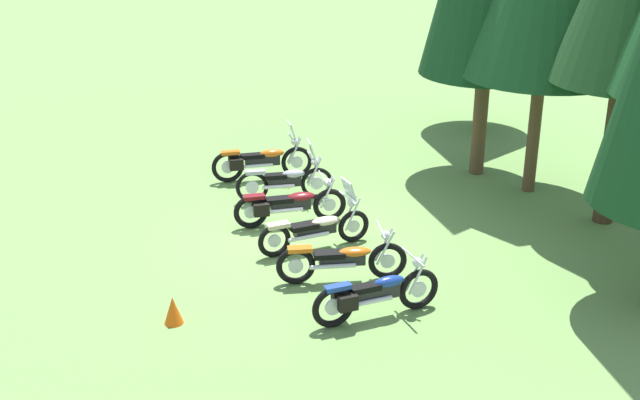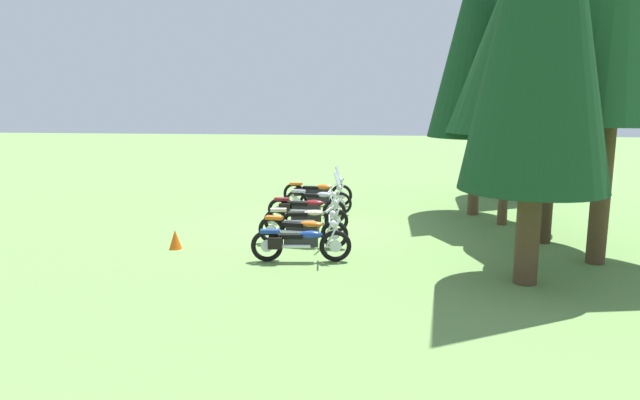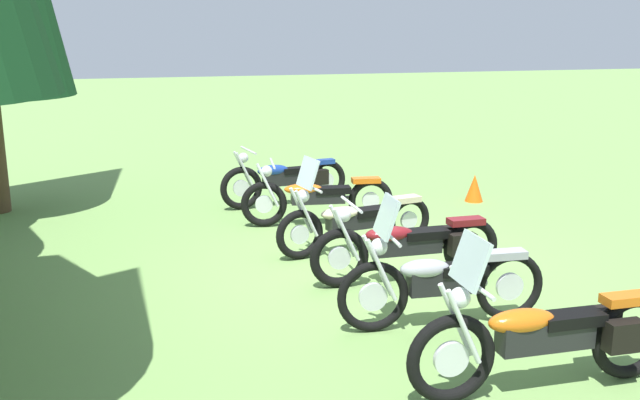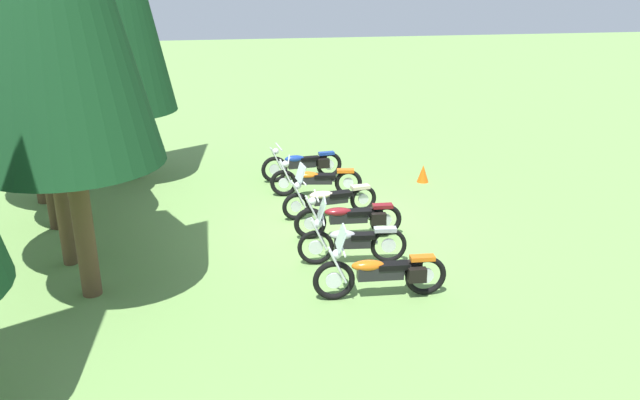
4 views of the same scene
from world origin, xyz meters
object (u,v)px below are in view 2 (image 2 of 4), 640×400
motorcycle_1 (319,199)px  motorcycle_5 (299,242)px  pine_tree_1 (482,25)px  traffic_cone (175,239)px  pine_tree_3 (557,31)px  motorcycle_3 (307,217)px  pine_tree_2 (512,44)px  motorcycle_0 (317,192)px  motorcycle_4 (303,229)px  pine_tree_0 (515,45)px  motorcycle_2 (305,208)px

motorcycle_1 → motorcycle_5: size_ratio=0.95×
motorcycle_5 → pine_tree_1: bearing=44.8°
traffic_cone → pine_tree_3: bearing=100.3°
motorcycle_3 → pine_tree_3: size_ratio=0.31×
motorcycle_3 → pine_tree_2: size_ratio=0.31×
motorcycle_3 → traffic_cone: bearing=-153.6°
motorcycle_0 → pine_tree_2: (2.40, 5.79, 4.69)m
motorcycle_4 → pine_tree_3: bearing=19.0°
motorcycle_5 → pine_tree_1: (-5.86, 4.75, 5.40)m
pine_tree_3 → motorcycle_1: bearing=-115.8°
motorcycle_0 → pine_tree_2: 7.83m
motorcycle_5 → pine_tree_0: size_ratio=0.25×
motorcycle_4 → pine_tree_0: bearing=59.1°
traffic_cone → motorcycle_5: bearing=76.7°
motorcycle_2 → motorcycle_5: bearing=-81.4°
motorcycle_3 → motorcycle_5: motorcycle_3 is taller
pine_tree_2 → pine_tree_3: pine_tree_2 is taller
motorcycle_3 → motorcycle_4: size_ratio=0.99×
pine_tree_1 → motorcycle_2: bearing=-71.3°
pine_tree_1 → traffic_cone: pine_tree_1 is taller
motorcycle_5 → motorcycle_0: bearing=87.2°
motorcycle_1 → motorcycle_4: motorcycle_1 is taller
pine_tree_3 → motorcycle_0: bearing=-124.6°
motorcycle_4 → pine_tree_2: 7.88m
motorcycle_5 → pine_tree_0: (-9.18, 6.46, 5.08)m
motorcycle_1 → motorcycle_5: bearing=-82.2°
motorcycle_1 → motorcycle_3: motorcycle_1 is taller
motorcycle_4 → pine_tree_2: pine_tree_2 is taller
motorcycle_2 → pine_tree_0: 9.95m
motorcycle_3 → motorcycle_5: 2.82m
motorcycle_0 → motorcycle_3: size_ratio=1.04×
motorcycle_1 → pine_tree_2: 7.32m
motorcycle_0 → pine_tree_2: pine_tree_2 is taller
motorcycle_1 → pine_tree_0: bearing=35.8°
motorcycle_4 → motorcycle_5: (1.38, 0.11, 0.01)m
motorcycle_2 → pine_tree_1: 7.69m
motorcycle_3 → pine_tree_1: bearing=23.8°
motorcycle_1 → motorcycle_3: (2.60, -0.04, -0.03)m
motorcycle_1 → motorcycle_0: bearing=106.0°
motorcycle_3 → pine_tree_3: 7.88m
motorcycle_4 → pine_tree_2: bearing=38.5°
pine_tree_2 → pine_tree_3: bearing=17.0°
motorcycle_3 → pine_tree_2: 7.50m
motorcycle_3 → pine_tree_2: pine_tree_2 is taller
pine_tree_1 → pine_tree_2: (1.40, 0.63, -0.68)m
motorcycle_4 → pine_tree_0: (-7.79, 6.57, 5.10)m
motorcycle_3 → pine_tree_0: (-6.36, 6.66, 5.09)m
motorcycle_1 → pine_tree_3: pine_tree_3 is taller
motorcycle_5 → pine_tree_3: size_ratio=0.30×
motorcycle_4 → pine_tree_3: pine_tree_3 is taller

